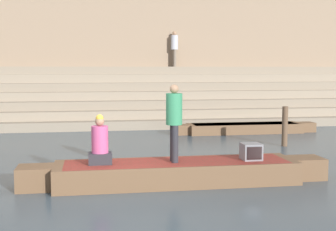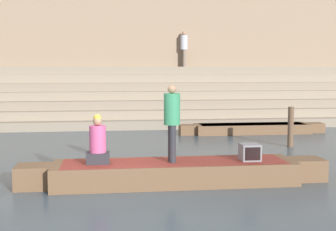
% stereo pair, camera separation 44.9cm
% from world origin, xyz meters
% --- Properties ---
extents(ground_plane, '(120.00, 120.00, 0.00)m').
position_xyz_m(ground_plane, '(0.00, 0.00, 0.00)').
color(ground_plane, '#3D4C56').
extents(ghat_steps, '(36.00, 3.99, 2.63)m').
position_xyz_m(ghat_steps, '(0.00, 12.16, 0.94)').
color(ghat_steps, gray).
rests_on(ghat_steps, ground).
extents(back_wall, '(34.20, 1.28, 9.22)m').
position_xyz_m(back_wall, '(0.00, 14.18, 4.58)').
color(back_wall, '#937A60').
rests_on(back_wall, ground).
extents(rowboat_main, '(6.80, 1.39, 0.49)m').
position_xyz_m(rowboat_main, '(1.40, 0.54, 0.26)').
color(rowboat_main, brown).
rests_on(rowboat_main, ground).
extents(person_standing, '(0.36, 0.36, 1.70)m').
position_xyz_m(person_standing, '(1.34, 0.54, 1.47)').
color(person_standing, '#28282D').
rests_on(person_standing, rowboat_main).
extents(person_rowing, '(0.50, 0.39, 1.07)m').
position_xyz_m(person_rowing, '(-0.27, 0.57, 0.91)').
color(person_rowing, '#28282D').
rests_on(person_rowing, rowboat_main).
extents(tv_set, '(0.42, 0.44, 0.37)m').
position_xyz_m(tv_set, '(3.08, 0.48, 0.68)').
color(tv_set, slate).
rests_on(tv_set, rowboat_main).
extents(moored_boat_shore, '(5.76, 1.06, 0.38)m').
position_xyz_m(moored_boat_shore, '(5.54, 8.11, 0.20)').
color(moored_boat_shore, brown).
rests_on(moored_boat_shore, ground).
extents(mooring_post, '(0.19, 0.19, 1.30)m').
position_xyz_m(mooring_post, '(5.81, 4.89, 0.65)').
color(mooring_post, brown).
rests_on(mooring_post, ground).
extents(person_on_steps, '(0.35, 0.35, 1.72)m').
position_xyz_m(person_on_steps, '(3.66, 13.30, 3.62)').
color(person_on_steps, '#756656').
rests_on(person_on_steps, ghat_steps).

